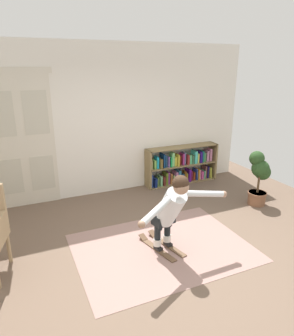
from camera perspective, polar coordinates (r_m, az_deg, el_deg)
ground_plane at (r=4.36m, az=3.87°, el=-16.13°), size 7.20×7.20×0.00m
back_wall at (r=6.09m, az=-7.33°, el=8.66°), size 6.00×0.10×2.90m
double_door at (r=5.84m, az=-22.10°, el=4.82°), size 1.22×0.05×2.45m
rug at (r=4.54m, az=2.82°, el=-14.47°), size 2.42×1.79×0.01m
bookshelf at (r=6.78m, az=6.30°, el=0.21°), size 1.65×0.30×0.82m
potted_plant at (r=6.03m, az=20.06°, el=-1.27°), size 0.42×0.43×0.99m
skis_pair at (r=4.55m, az=2.59°, el=-14.11°), size 0.44×0.80×0.07m
person_skier at (r=4.08m, az=4.59°, el=-7.15°), size 1.46×0.79×1.12m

